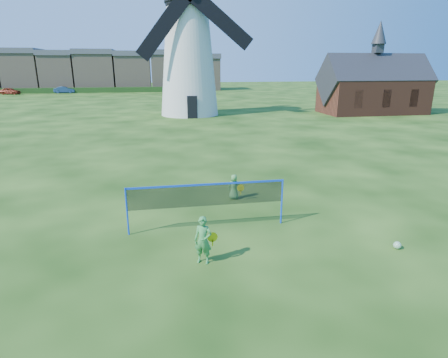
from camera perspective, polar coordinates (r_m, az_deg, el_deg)
name	(u,v)px	position (r m, az deg, el deg)	size (l,w,h in m)	color
ground	(221,227)	(12.21, -0.51, -7.48)	(220.00, 220.00, 0.00)	black
windmill	(188,52)	(40.18, -5.56, 18.98)	(12.57, 6.07, 18.01)	silver
chapel	(373,88)	(44.67, 22.16, 12.93)	(11.40, 5.53, 9.64)	brown
badminton_net	(207,196)	(11.68, -2.66, -2.62)	(5.05, 0.05, 1.55)	blue
player_girl	(203,240)	(9.89, -3.26, -9.48)	(0.70, 0.48, 1.32)	#388C42
player_boy	(234,187)	(14.54, 1.58, -1.23)	(0.65, 0.47, 1.00)	#4B9246
play_ball	(397,245)	(11.94, 25.30, -9.28)	(0.22, 0.22, 0.22)	green
terraced_houses	(65,71)	(84.95, -23.50, 15.14)	(63.84, 8.40, 8.32)	#9F856A
hedge	(50,91)	(79.67, -25.41, 12.30)	(62.00, 0.80, 1.00)	#193814
car_left	(10,91)	(79.53, -30.30, 11.70)	(1.44, 3.59, 1.22)	maroon
car_right	(64,90)	(78.85, -23.54, 12.58)	(1.31, 3.76, 1.24)	navy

